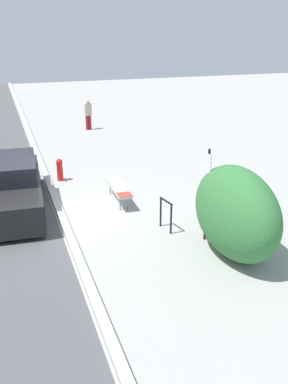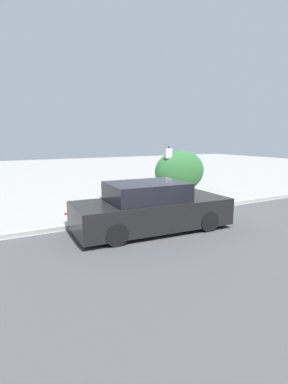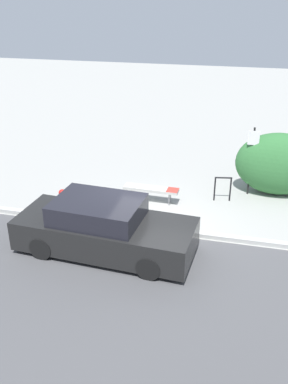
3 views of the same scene
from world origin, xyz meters
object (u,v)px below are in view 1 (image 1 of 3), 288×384
(bike_rack, at_px, (166,212))
(fire_hydrant, at_px, (60,169))
(pedestrian, at_px, (88,113))
(sign_post, at_px, (207,187))
(bench, at_px, (118,188))
(parked_car_near, at_px, (8,187))

(bike_rack, distance_m, fire_hydrant, 5.07)
(bike_rack, xyz_separation_m, pedestrian, (-11.84, 0.52, 0.31))
(sign_post, bearing_deg, bench, -156.02)
(fire_hydrant, distance_m, parked_car_near, 2.59)
(bike_rack, relative_size, parked_car_near, 0.18)
(bike_rack, height_order, sign_post, sign_post)
(bench, bearing_deg, parked_car_near, -98.22)
(pedestrian, bearing_deg, bike_rack, 74.90)
(bench, relative_size, parked_car_near, 0.38)
(bench, distance_m, parked_car_near, 3.14)
(pedestrian, bearing_deg, fire_hydrant, 58.13)
(bike_rack, height_order, pedestrian, pedestrian)
(bike_rack, xyz_separation_m, fire_hydrant, (-4.66, -1.99, -0.09))
(bench, relative_size, bike_rack, 2.15)
(pedestrian, height_order, parked_car_near, pedestrian)
(sign_post, distance_m, pedestrian, 12.65)
(bike_rack, bearing_deg, bench, -163.97)
(sign_post, relative_size, pedestrian, 1.52)
(fire_hydrant, xyz_separation_m, parked_car_near, (1.91, -1.73, 0.25))
(bench, bearing_deg, sign_post, 25.73)
(sign_post, distance_m, parked_car_near, 5.71)
(bike_rack, bearing_deg, sign_post, 41.27)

